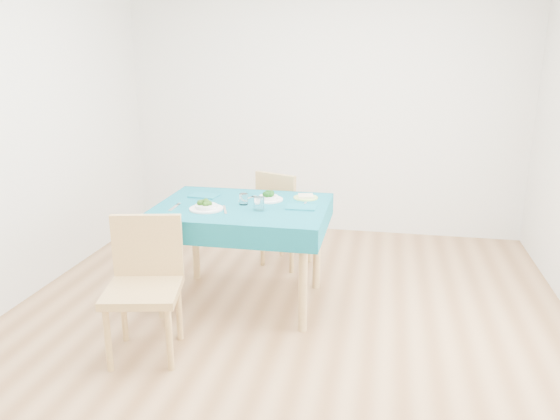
% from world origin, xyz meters
% --- Properties ---
extents(room_shell, '(4.02, 4.52, 2.73)m').
position_xyz_m(room_shell, '(0.00, 0.00, 1.35)').
color(room_shell, brown).
rests_on(room_shell, ground).
extents(table, '(1.21, 0.92, 0.76)m').
position_xyz_m(table, '(-0.35, 0.38, 0.38)').
color(table, '#095768').
rests_on(table, ground).
extents(chair_near, '(0.53, 0.56, 1.09)m').
position_xyz_m(chair_near, '(-0.76, -0.46, 0.55)').
color(chair_near, tan).
rests_on(chair_near, ground).
extents(chair_far, '(0.51, 0.53, 0.95)m').
position_xyz_m(chair_far, '(-0.18, 1.20, 0.48)').
color(chair_far, tan).
rests_on(chair_far, ground).
extents(bowl_near, '(0.24, 0.24, 0.07)m').
position_xyz_m(bowl_near, '(-0.57, 0.22, 0.79)').
color(bowl_near, white).
rests_on(bowl_near, table).
extents(bowl_far, '(0.21, 0.21, 0.07)m').
position_xyz_m(bowl_far, '(-0.19, 0.54, 0.79)').
color(bowl_far, white).
rests_on(bowl_far, table).
extents(fork_near, '(0.03, 0.19, 0.00)m').
position_xyz_m(fork_near, '(-0.81, 0.22, 0.76)').
color(fork_near, silver).
rests_on(fork_near, table).
extents(knife_near, '(0.09, 0.20, 0.00)m').
position_xyz_m(knife_near, '(-0.44, 0.24, 0.76)').
color(knife_near, silver).
rests_on(knife_near, table).
extents(fork_far, '(0.09, 0.18, 0.00)m').
position_xyz_m(fork_far, '(-0.36, 0.54, 0.76)').
color(fork_far, silver).
rests_on(fork_far, table).
extents(knife_far, '(0.03, 0.19, 0.00)m').
position_xyz_m(knife_far, '(0.08, 0.45, 0.76)').
color(knife_far, silver).
rests_on(knife_far, table).
extents(napkin_near, '(0.22, 0.17, 0.01)m').
position_xyz_m(napkin_near, '(-0.70, 0.55, 0.76)').
color(napkin_near, '#0D6273').
rests_on(napkin_near, table).
extents(napkin_far, '(0.21, 0.15, 0.01)m').
position_xyz_m(napkin_far, '(0.08, 0.38, 0.76)').
color(napkin_far, '#0D6273').
rests_on(napkin_far, table).
extents(tumbler_center, '(0.06, 0.06, 0.08)m').
position_xyz_m(tumbler_center, '(-0.35, 0.40, 0.80)').
color(tumbler_center, white).
rests_on(tumbler_center, table).
extents(tumbler_side, '(0.07, 0.07, 0.09)m').
position_xyz_m(tumbler_side, '(-0.20, 0.27, 0.81)').
color(tumbler_side, white).
rests_on(tumbler_side, table).
extents(side_plate, '(0.19, 0.19, 0.01)m').
position_xyz_m(side_plate, '(0.07, 0.65, 0.76)').
color(side_plate, '#9FD266').
rests_on(side_plate, table).
extents(bread_slice, '(0.13, 0.13, 0.02)m').
position_xyz_m(bread_slice, '(0.07, 0.65, 0.78)').
color(bread_slice, beige).
rests_on(bread_slice, side_plate).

